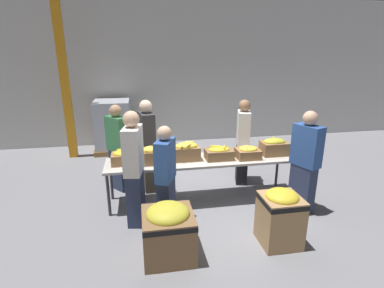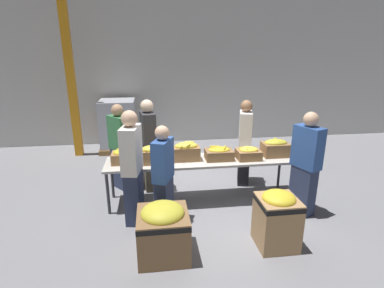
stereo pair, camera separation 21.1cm
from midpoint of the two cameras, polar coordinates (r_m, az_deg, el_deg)
ground_plane at (r=5.55m, az=0.64°, el=-10.42°), size 30.00×30.00×0.00m
wall_back at (r=8.69m, az=-4.14°, el=13.45°), size 16.00×0.08×4.00m
sorting_table at (r=5.26m, az=0.66°, el=-3.44°), size 3.30×0.70×0.77m
banana_box_0 at (r=5.16m, az=-14.09°, el=-2.41°), size 0.39×0.32×0.24m
banana_box_1 at (r=5.05m, az=-8.88°, el=-2.08°), size 0.38×0.27×0.31m
banana_box_2 at (r=5.16m, az=-2.24°, el=-1.36°), size 0.46×0.31×0.32m
banana_box_3 at (r=5.24m, az=4.02°, el=-1.71°), size 0.48×0.33×0.24m
banana_box_4 at (r=5.34m, az=9.49°, el=-1.56°), size 0.41×0.34×0.23m
banana_box_5 at (r=5.61m, az=14.32°, el=-0.44°), size 0.47×0.33×0.32m
volunteer_0 at (r=5.83m, az=-14.88°, el=-0.86°), size 0.45×0.49×1.66m
volunteer_1 at (r=4.59m, az=-12.25°, el=-4.84°), size 0.32×0.51×1.78m
volunteer_2 at (r=6.00m, az=8.63°, el=0.26°), size 0.34×0.50×1.70m
volunteer_3 at (r=4.51m, az=-6.39°, el=-6.36°), size 0.36×0.47×1.57m
volunteer_4 at (r=5.68m, az=-9.54°, el=-0.52°), size 0.31×0.50×1.75m
volunteer_5 at (r=5.15m, az=19.62°, el=-3.44°), size 0.39×0.51×1.71m
donation_bin_0 at (r=4.03m, az=-6.10°, el=-15.89°), size 0.66×0.66×0.74m
donation_bin_1 at (r=4.36m, az=15.08°, el=-13.00°), size 0.53×0.53×0.81m
support_pillar at (r=7.89m, az=-23.89°, el=11.65°), size 0.18×0.18×4.00m
pallet_stack_0 at (r=8.21m, az=-15.51°, el=3.20°), size 0.98×0.98×1.35m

